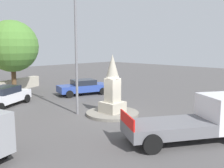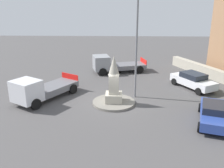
# 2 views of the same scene
# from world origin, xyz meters

# --- Properties ---
(ground_plane) EXTENTS (80.00, 80.00, 0.00)m
(ground_plane) POSITION_xyz_m (0.00, 0.00, 0.00)
(ground_plane) COLOR #4F4C4C
(traffic_island) EXTENTS (3.38, 3.38, 0.18)m
(traffic_island) POSITION_xyz_m (0.00, 0.00, 0.09)
(traffic_island) COLOR gray
(traffic_island) RESTS_ON ground
(monument) EXTENTS (1.30, 1.30, 3.70)m
(monument) POSITION_xyz_m (0.00, 0.00, 1.74)
(monument) COLOR #B2AA99
(monument) RESTS_ON traffic_island
(streetlamp) EXTENTS (3.67, 0.28, 8.94)m
(streetlamp) POSITION_xyz_m (1.76, 1.47, 5.34)
(streetlamp) COLOR slate
(streetlamp) RESTS_ON ground
(car_blue_approaching) EXTENTS (3.04, 4.80, 1.37)m
(car_blue_approaching) POSITION_xyz_m (6.74, -3.08, 0.72)
(car_blue_approaching) COLOR #2D479E
(car_blue_approaching) RESTS_ON ground
(car_white_near_island) EXTENTS (3.66, 4.68, 1.47)m
(car_white_near_island) POSITION_xyz_m (7.24, 3.88, 0.77)
(car_white_near_island) COLOR silver
(car_white_near_island) RESTS_ON ground
(truck_grey_parked_left) EXTENTS (6.20, 3.60, 1.98)m
(truck_grey_parked_left) POSITION_xyz_m (-0.33, 9.01, 0.92)
(truck_grey_parked_left) COLOR gray
(truck_grey_parked_left) RESTS_ON ground
(truck_white_parked_right) EXTENTS (4.71, 5.89, 2.06)m
(truck_white_parked_right) POSITION_xyz_m (-5.95, 0.34, 0.97)
(truck_white_parked_right) COLOR silver
(truck_white_parked_right) RESTS_ON ground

